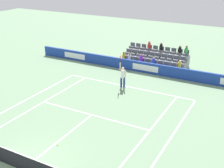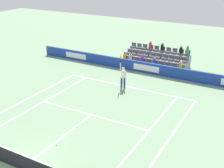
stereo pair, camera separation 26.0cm
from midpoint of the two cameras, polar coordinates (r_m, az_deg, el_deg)
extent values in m
cube|color=white|center=(24.13, 3.42, -0.50)|extent=(10.97, 0.10, 0.01)
cube|color=white|center=(19.81, -3.62, -5.91)|extent=(8.23, 0.10, 0.01)
cube|color=white|center=(17.59, -9.34, -10.18)|extent=(0.10, 6.40, 0.01)
cube|color=white|center=(21.80, -13.44, -3.74)|extent=(0.10, 11.89, 0.01)
cube|color=white|center=(17.82, 6.94, -9.57)|extent=(0.10, 11.89, 0.01)
cube|color=white|center=(22.69, -16.01, -2.95)|extent=(0.10, 11.89, 0.01)
cube|color=white|center=(17.44, 11.15, -10.64)|extent=(0.10, 11.89, 0.01)
cube|color=white|center=(24.05, 3.32, -0.58)|extent=(0.10, 0.20, 0.01)
cube|color=#193899|center=(27.14, 6.91, 3.13)|extent=(23.37, 0.20, 0.98)
cube|color=white|center=(27.04, 6.82, 3.06)|extent=(2.49, 0.01, 0.55)
cube|color=white|center=(30.68, -6.74, 5.43)|extent=(2.49, 0.01, 0.55)
cube|color=black|center=(15.45, -16.98, -14.06)|extent=(11.77, 0.02, 0.92)
cube|color=white|center=(15.18, -17.18, -12.60)|extent=(11.77, 0.04, 0.04)
cylinder|color=navy|center=(23.65, 2.72, 0.19)|extent=(0.16, 0.16, 0.90)
cylinder|color=navy|center=(23.69, 2.15, 0.24)|extent=(0.16, 0.16, 0.90)
cube|color=white|center=(23.81, 2.70, -0.73)|extent=(0.18, 0.28, 0.08)
cube|color=white|center=(23.85, 2.14, -0.67)|extent=(0.18, 0.28, 0.08)
cube|color=white|center=(23.39, 2.47, 1.91)|extent=(0.31, 0.41, 0.60)
sphere|color=beige|center=(23.24, 2.49, 2.98)|extent=(0.24, 0.24, 0.24)
cylinder|color=beige|center=(23.23, 1.96, 3.37)|extent=(0.09, 0.09, 0.62)
cylinder|color=beige|center=(23.30, 2.97, 1.87)|extent=(0.09, 0.09, 0.56)
cylinder|color=black|center=(23.09, 1.97, 4.42)|extent=(0.04, 0.04, 0.28)
torus|color=red|center=(23.00, 1.98, 5.09)|extent=(0.11, 0.31, 0.31)
sphere|color=#D1E533|center=(22.92, 1.99, 5.75)|extent=(0.07, 0.07, 0.07)
cube|color=gray|center=(28.17, 7.74, 3.21)|extent=(6.20, 0.95, 0.42)
cube|color=#545960|center=(27.25, 13.21, 2.82)|extent=(0.48, 0.44, 0.20)
cube|color=#545960|center=(27.35, 13.38, 3.44)|extent=(0.48, 0.04, 0.30)
cube|color=#545960|center=(27.41, 11.98, 3.05)|extent=(0.48, 0.44, 0.20)
cube|color=#545960|center=(27.51, 12.15, 3.66)|extent=(0.48, 0.04, 0.30)
cube|color=#545960|center=(27.58, 10.75, 3.27)|extent=(0.48, 0.44, 0.20)
cube|color=#545960|center=(27.68, 10.93, 3.88)|extent=(0.48, 0.04, 0.30)
cube|color=#545960|center=(27.77, 9.55, 3.49)|extent=(0.48, 0.44, 0.20)
cube|color=#545960|center=(27.87, 9.72, 4.09)|extent=(0.48, 0.04, 0.30)
cube|color=#545960|center=(27.97, 8.36, 3.70)|extent=(0.48, 0.44, 0.20)
cube|color=#545960|center=(28.07, 8.54, 4.30)|extent=(0.48, 0.04, 0.30)
cube|color=#545960|center=(28.18, 7.18, 3.91)|extent=(0.48, 0.44, 0.20)
cube|color=#545960|center=(28.28, 7.37, 4.50)|extent=(0.48, 0.04, 0.30)
cube|color=#545960|center=(28.41, 6.03, 4.11)|extent=(0.48, 0.44, 0.20)
cube|color=#545960|center=(28.50, 6.21, 4.70)|extent=(0.48, 0.04, 0.30)
cube|color=#545960|center=(28.64, 4.89, 4.31)|extent=(0.48, 0.44, 0.20)
cube|color=#545960|center=(28.74, 5.07, 4.89)|extent=(0.48, 0.04, 0.30)
cube|color=#545960|center=(28.89, 3.77, 4.51)|extent=(0.48, 0.44, 0.20)
cube|color=#545960|center=(28.98, 3.96, 5.08)|extent=(0.48, 0.04, 0.30)
cube|color=#545960|center=(29.15, 2.67, 4.70)|extent=(0.48, 0.44, 0.20)
cube|color=#545960|center=(29.24, 2.86, 5.27)|extent=(0.48, 0.04, 0.30)
cube|color=gray|center=(28.95, 8.47, 4.14)|extent=(6.20, 0.95, 0.84)
cube|color=#545960|center=(27.99, 13.86, 4.19)|extent=(0.48, 0.44, 0.20)
cube|color=#545960|center=(28.10, 14.02, 4.79)|extent=(0.48, 0.04, 0.30)
cube|color=#545960|center=(28.14, 12.65, 4.41)|extent=(0.48, 0.44, 0.20)
cube|color=#545960|center=(28.25, 12.81, 5.00)|extent=(0.48, 0.04, 0.30)
cube|color=#545960|center=(28.31, 11.45, 4.62)|extent=(0.48, 0.44, 0.20)
cube|color=#545960|center=(28.42, 11.62, 5.20)|extent=(0.48, 0.04, 0.30)
cube|color=#545960|center=(28.50, 10.27, 4.82)|extent=(0.48, 0.44, 0.20)
cube|color=#545960|center=(28.60, 10.44, 5.40)|extent=(0.48, 0.04, 0.30)
cube|color=#545960|center=(28.69, 9.10, 5.02)|extent=(0.48, 0.44, 0.20)
cube|color=#545960|center=(28.80, 9.28, 5.60)|extent=(0.48, 0.04, 0.30)
cube|color=#545960|center=(28.90, 7.95, 5.22)|extent=(0.48, 0.44, 0.20)
cube|color=#545960|center=(29.00, 8.13, 5.79)|extent=(0.48, 0.04, 0.30)
cube|color=#545960|center=(29.11, 6.82, 5.41)|extent=(0.48, 0.44, 0.20)
cube|color=#545960|center=(29.22, 6.99, 5.97)|extent=(0.48, 0.04, 0.30)
cube|color=#545960|center=(29.34, 5.70, 5.59)|extent=(0.48, 0.44, 0.20)
cube|color=#545960|center=(29.45, 5.88, 6.15)|extent=(0.48, 0.04, 0.30)
cube|color=#545960|center=(29.59, 4.60, 5.77)|extent=(0.48, 0.44, 0.20)
cube|color=#545960|center=(29.69, 4.78, 6.33)|extent=(0.48, 0.04, 0.30)
cube|color=#545960|center=(29.84, 3.51, 5.95)|extent=(0.48, 0.44, 0.20)
cube|color=#545960|center=(29.94, 3.69, 6.50)|extent=(0.48, 0.04, 0.30)
cube|color=gray|center=(29.74, 9.16, 5.01)|extent=(6.20, 0.95, 1.26)
cube|color=#545960|center=(28.74, 14.47, 5.49)|extent=(0.48, 0.44, 0.20)
cube|color=#545960|center=(28.86, 14.63, 6.07)|extent=(0.48, 0.04, 0.30)
cube|color=#545960|center=(28.90, 13.29, 5.70)|extent=(0.48, 0.44, 0.20)
cube|color=#545960|center=(29.01, 13.45, 6.26)|extent=(0.48, 0.04, 0.30)
cube|color=#545960|center=(29.06, 12.12, 5.89)|extent=(0.48, 0.44, 0.20)
cube|color=#545960|center=(29.18, 12.28, 6.46)|extent=(0.48, 0.04, 0.30)
cube|color=#545960|center=(29.24, 10.96, 6.09)|extent=(0.48, 0.44, 0.20)
cube|color=#545960|center=(29.36, 11.12, 6.65)|extent=(0.48, 0.04, 0.30)
cube|color=#545960|center=(29.43, 9.82, 6.27)|extent=(0.48, 0.44, 0.20)
cube|color=#545960|center=(29.54, 9.98, 6.83)|extent=(0.48, 0.04, 0.30)
cube|color=#545960|center=(29.63, 8.69, 6.46)|extent=(0.48, 0.44, 0.20)
cube|color=#545960|center=(29.74, 8.85, 7.01)|extent=(0.48, 0.04, 0.30)
cube|color=#545960|center=(29.84, 7.57, 6.63)|extent=(0.48, 0.44, 0.20)
cube|color=#545960|center=(29.96, 7.74, 7.18)|extent=(0.48, 0.04, 0.30)
cube|color=#545960|center=(30.07, 6.47, 6.81)|extent=(0.48, 0.44, 0.20)
cube|color=#545960|center=(30.18, 6.64, 7.35)|extent=(0.48, 0.04, 0.30)
cube|color=#545960|center=(30.30, 5.39, 6.97)|extent=(0.48, 0.44, 0.20)
cube|color=#545960|center=(30.41, 5.56, 7.51)|extent=(0.48, 0.04, 0.30)
cube|color=#545960|center=(30.55, 4.32, 7.14)|extent=(0.48, 0.44, 0.20)
cube|color=#545960|center=(30.66, 4.49, 7.67)|extent=(0.48, 0.04, 0.30)
cylinder|color=black|center=(28.85, 13.38, 6.38)|extent=(0.28, 0.28, 0.49)
sphere|color=#D3A884|center=(28.76, 13.44, 7.04)|extent=(0.20, 0.20, 0.20)
cylinder|color=blue|center=(27.92, 8.43, 4.34)|extent=(0.28, 0.28, 0.42)
sphere|color=#D3A884|center=(27.82, 8.47, 4.95)|extent=(0.20, 0.20, 0.20)
cylinder|color=black|center=(29.38, 9.90, 6.99)|extent=(0.28, 0.28, 0.54)
sphere|color=#D3A884|center=(29.28, 9.94, 7.68)|extent=(0.20, 0.20, 0.20)
cylinder|color=white|center=(28.83, 3.83, 5.19)|extent=(0.28, 0.28, 0.49)
sphere|color=#9E7251|center=(28.73, 3.85, 5.84)|extent=(0.20, 0.20, 0.20)
cylinder|color=green|center=(28.69, 14.57, 6.21)|extent=(0.28, 0.28, 0.53)
sphere|color=brown|center=(28.59, 14.64, 6.92)|extent=(0.20, 0.20, 0.20)
cylinder|color=yellow|center=(29.09, 2.73, 5.35)|extent=(0.28, 0.28, 0.47)
sphere|color=brown|center=(28.99, 2.74, 5.99)|extent=(0.20, 0.20, 0.20)
cylinder|color=red|center=(29.79, 7.64, 7.34)|extent=(0.28, 0.28, 0.54)
sphere|color=#D3A884|center=(29.70, 7.68, 8.02)|extent=(0.20, 0.20, 0.20)
cylinder|color=yellow|center=(27.18, 13.31, 3.53)|extent=(0.28, 0.28, 0.48)
sphere|color=beige|center=(27.08, 13.37, 4.21)|extent=(0.20, 0.20, 0.20)
cylinder|color=purple|center=(28.34, 6.10, 4.84)|extent=(0.28, 0.28, 0.53)
sphere|color=#9E7251|center=(28.23, 6.13, 5.55)|extent=(0.20, 0.20, 0.20)
sphere|color=#D1E533|center=(17.00, -10.19, -11.40)|extent=(0.07, 0.07, 0.07)
camera|label=1|loc=(0.13, -89.66, 0.14)|focal=47.56mm
camera|label=2|loc=(0.13, 90.34, -0.14)|focal=47.56mm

